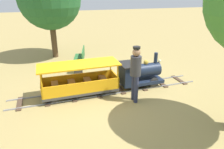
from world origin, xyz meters
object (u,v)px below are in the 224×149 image
passenger_car (80,82)px  park_bench (80,59)px  conductor_person (136,70)px  locomotive (138,73)px

passenger_car → park_bench: passenger_car is taller
conductor_person → park_bench: conductor_person is taller
locomotive → passenger_car: 1.92m
conductor_person → locomotive: bearing=148.9°
locomotive → park_bench: size_ratio=1.06×
conductor_person → park_bench: (-3.18, -0.99, -0.54)m
locomotive → conductor_person: 1.09m
locomotive → passenger_car: locomotive is taller
locomotive → conductor_person: bearing=-31.1°
locomotive → passenger_car: bearing=-90.0°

